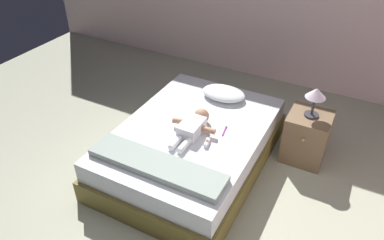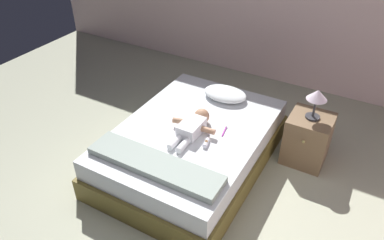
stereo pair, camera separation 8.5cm
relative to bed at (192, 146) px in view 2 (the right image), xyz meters
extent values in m
plane|color=#A8AB91|center=(0.18, -0.73, -0.23)|extent=(8.00, 8.00, 0.00)
cube|color=brown|center=(0.00, 0.00, -0.10)|extent=(1.41, 2.01, 0.25)
cube|color=silver|center=(0.00, 0.00, 0.13)|extent=(1.35, 1.93, 0.21)
ellipsoid|color=white|center=(0.04, 0.69, 0.29)|extent=(0.50, 0.34, 0.11)
cube|color=white|center=(0.04, -0.08, 0.30)|extent=(0.19, 0.29, 0.13)
sphere|color=tan|center=(0.04, 0.13, 0.31)|extent=(0.16, 0.16, 0.16)
cylinder|color=tan|center=(-0.12, -0.03, 0.30)|extent=(0.15, 0.09, 0.06)
cylinder|color=tan|center=(0.20, -0.03, 0.30)|extent=(0.14, 0.06, 0.06)
cylinder|color=white|center=(-0.01, -0.31, 0.27)|extent=(0.06, 0.19, 0.06)
cylinder|color=white|center=(0.08, -0.31, 0.27)|extent=(0.06, 0.19, 0.06)
cube|color=#B235AB|center=(0.31, 0.10, 0.24)|extent=(0.04, 0.15, 0.01)
cube|color=white|center=(0.29, 0.18, 0.25)|extent=(0.02, 0.03, 0.01)
cube|color=brown|center=(1.02, 0.66, 0.05)|extent=(0.43, 0.43, 0.54)
sphere|color=tan|center=(1.02, 0.43, 0.16)|extent=(0.03, 0.03, 0.03)
cylinder|color=#333338|center=(1.02, 0.66, 0.33)|extent=(0.15, 0.15, 0.02)
cylinder|color=#333338|center=(1.02, 0.66, 0.43)|extent=(0.02, 0.02, 0.20)
cone|color=silver|center=(1.02, 0.66, 0.58)|extent=(0.20, 0.20, 0.10)
cube|color=#96A49A|center=(0.00, -0.66, 0.27)|extent=(1.27, 0.30, 0.06)
cylinder|color=white|center=(0.25, -0.17, 0.26)|extent=(0.07, 0.12, 0.05)
cone|color=#F1B370|center=(0.25, -0.17, 0.29)|extent=(0.03, 0.03, 0.02)
camera|label=1|loc=(1.38, -2.60, 2.40)|focal=34.14mm
camera|label=2|loc=(1.45, -2.56, 2.40)|focal=34.14mm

